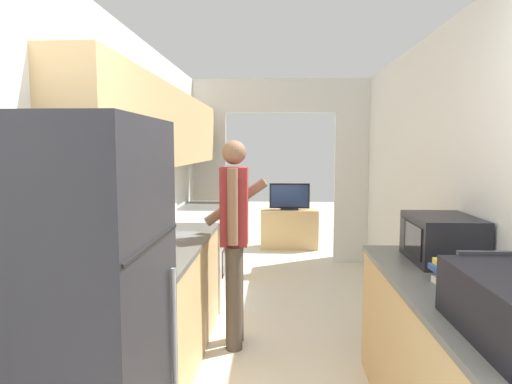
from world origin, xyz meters
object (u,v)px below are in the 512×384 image
book_stack (462,277)px  person (234,237)px  range_oven (195,258)px  refrigerator (71,334)px  microwave (442,239)px  television (290,197)px  tv_cabinet (289,228)px

book_stack → person: bearing=135.1°
range_oven → person: (0.51, -1.05, 0.43)m
refrigerator → microwave: refrigerator is taller
person → microwave: (1.35, -0.71, 0.14)m
person → television: person is taller
refrigerator → person: (0.48, 1.82, 0.03)m
person → television: bearing=-8.9°
range_oven → tv_cabinet: bearing=67.7°
book_stack → television: 4.86m
microwave → book_stack: size_ratio=1.63×
range_oven → tv_cabinet: 2.74m
refrigerator → television: (1.01, 5.36, -0.03)m
television → person: bearing=-98.5°
microwave → tv_cabinet: 4.43m
refrigerator → tv_cabinet: (1.01, 5.41, -0.54)m
refrigerator → book_stack: size_ratio=5.22×
person → book_stack: person is taller
tv_cabinet → person: bearing=-98.4°
range_oven → television: 2.72m
refrigerator → person: refrigerator is taller
range_oven → book_stack: size_ratio=3.13×
book_stack → refrigerator: bearing=-162.0°
refrigerator → tv_cabinet: bearing=79.5°
person → tv_cabinet: 3.66m
person → range_oven: bearing=25.5°
microwave → refrigerator: bearing=-148.7°
range_oven → refrigerator: bearing=-89.4°
range_oven → television: television is taller
person → book_stack: bearing=-135.3°
person → book_stack: 1.78m
range_oven → television: (1.04, 2.49, 0.37)m
refrigerator → range_oven: 2.90m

